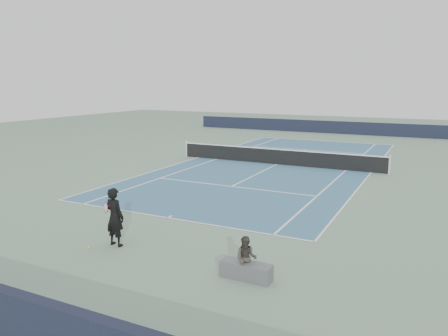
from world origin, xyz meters
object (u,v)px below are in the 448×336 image
at_px(tennis_player, 115,217).
at_px(tennis_ball, 89,248).
at_px(tennis_net, 277,156).
at_px(spectator_bench, 246,264).

bearing_deg(tennis_player, tennis_ball, -131.63).
distance_m(tennis_net, tennis_player, 14.86).
height_order(tennis_net, tennis_ball, tennis_net).
xyz_separation_m(tennis_player, tennis_ball, (-0.53, -0.59, -0.87)).
bearing_deg(tennis_net, tennis_ball, -91.59).
xyz_separation_m(tennis_ball, spectator_bench, (5.02, 0.25, 0.36)).
distance_m(tennis_net, tennis_ball, 15.46).
xyz_separation_m(tennis_net, tennis_player, (0.10, -14.86, 0.40)).
bearing_deg(spectator_bench, tennis_player, 175.55).
xyz_separation_m(tennis_net, tennis_ball, (-0.43, -15.45, -0.47)).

